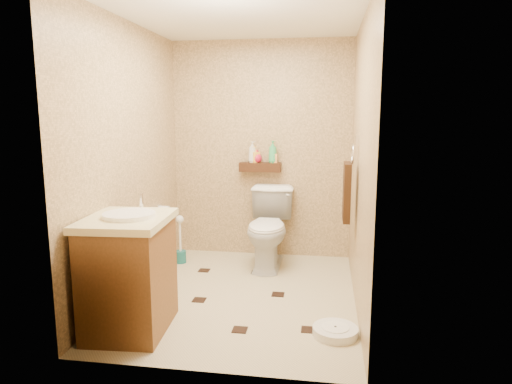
# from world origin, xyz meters

# --- Properties ---
(ground) EXTENTS (2.50, 2.50, 0.00)m
(ground) POSITION_xyz_m (0.00, 0.00, 0.00)
(ground) COLOR #C7B992
(ground) RESTS_ON ground
(wall_back) EXTENTS (2.00, 0.04, 2.40)m
(wall_back) POSITION_xyz_m (0.00, 1.25, 1.20)
(wall_back) COLOR tan
(wall_back) RESTS_ON ground
(wall_front) EXTENTS (2.00, 0.04, 2.40)m
(wall_front) POSITION_xyz_m (0.00, -1.25, 1.20)
(wall_front) COLOR tan
(wall_front) RESTS_ON ground
(wall_left) EXTENTS (0.04, 2.50, 2.40)m
(wall_left) POSITION_xyz_m (-1.00, 0.00, 1.20)
(wall_left) COLOR tan
(wall_left) RESTS_ON ground
(wall_right) EXTENTS (0.04, 2.50, 2.40)m
(wall_right) POSITION_xyz_m (1.00, 0.00, 1.20)
(wall_right) COLOR tan
(wall_right) RESTS_ON ground
(ceiling) EXTENTS (2.00, 2.50, 0.02)m
(ceiling) POSITION_xyz_m (0.00, 0.00, 2.40)
(ceiling) COLOR white
(ceiling) RESTS_ON wall_back
(wall_shelf) EXTENTS (0.46, 0.14, 0.10)m
(wall_shelf) POSITION_xyz_m (0.00, 1.17, 1.02)
(wall_shelf) COLOR #3B2010
(wall_shelf) RESTS_ON wall_back
(floor_accents) EXTENTS (1.23, 1.38, 0.01)m
(floor_accents) POSITION_xyz_m (0.05, -0.03, 0.00)
(floor_accents) COLOR black
(floor_accents) RESTS_ON ground
(toilet) EXTENTS (0.46, 0.81, 0.83)m
(toilet) POSITION_xyz_m (0.14, 0.83, 0.41)
(toilet) COLOR white
(toilet) RESTS_ON ground
(vanity) EXTENTS (0.63, 0.75, 1.00)m
(vanity) POSITION_xyz_m (-0.70, -0.76, 0.45)
(vanity) COLOR brown
(vanity) RESTS_ON ground
(bathroom_scale) EXTENTS (0.41, 0.41, 0.07)m
(bathroom_scale) POSITION_xyz_m (0.82, -0.64, 0.03)
(bathroom_scale) COLOR silver
(bathroom_scale) RESTS_ON ground
(toilet_brush) EXTENTS (0.12, 0.12, 0.53)m
(toilet_brush) POSITION_xyz_m (-0.82, 0.79, 0.19)
(toilet_brush) COLOR #175D5F
(toilet_brush) RESTS_ON ground
(towel_ring) EXTENTS (0.12, 0.30, 0.76)m
(towel_ring) POSITION_xyz_m (0.91, 0.25, 0.95)
(towel_ring) COLOR silver
(towel_ring) RESTS_ON wall_right
(toilet_paper) EXTENTS (0.12, 0.11, 0.12)m
(toilet_paper) POSITION_xyz_m (-0.94, 0.65, 0.60)
(toilet_paper) COLOR silver
(toilet_paper) RESTS_ON wall_left
(bottle_a) EXTENTS (0.13, 0.13, 0.24)m
(bottle_a) POSITION_xyz_m (-0.09, 1.17, 1.19)
(bottle_a) COLOR silver
(bottle_a) RESTS_ON wall_shelf
(bottle_b) EXTENTS (0.11, 0.11, 0.18)m
(bottle_b) POSITION_xyz_m (-0.06, 1.17, 1.16)
(bottle_b) COLOR yellow
(bottle_b) RESTS_ON wall_shelf
(bottle_c) EXTENTS (0.13, 0.13, 0.14)m
(bottle_c) POSITION_xyz_m (-0.03, 1.17, 1.14)
(bottle_c) COLOR #BF1637
(bottle_c) RESTS_ON wall_shelf
(bottle_d) EXTENTS (0.13, 0.13, 0.24)m
(bottle_d) POSITION_xyz_m (0.14, 1.17, 1.19)
(bottle_d) COLOR #39AC64
(bottle_d) RESTS_ON wall_shelf
(bottle_e) EXTENTS (0.08, 0.08, 0.15)m
(bottle_e) POSITION_xyz_m (0.15, 1.17, 1.15)
(bottle_e) COLOR #E9994D
(bottle_e) RESTS_ON wall_shelf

